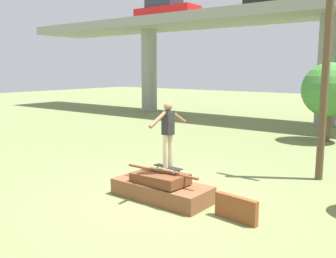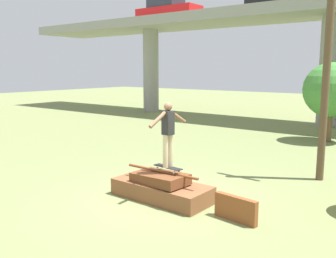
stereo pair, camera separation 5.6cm
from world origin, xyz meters
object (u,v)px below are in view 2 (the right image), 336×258
at_px(skateboard, 168,167).
at_px(utility_pole, 327,63).
at_px(skater, 168,130).
at_px(tree_behind_left, 331,90).
at_px(car_on_overpass_far_right, 168,10).

distance_m(skateboard, utility_pole, 5.06).
xyz_separation_m(skateboard, skater, (-0.00, 0.00, 0.87)).
bearing_deg(tree_behind_left, utility_pole, -77.52).
bearing_deg(car_on_overpass_far_right, skater, -52.47).
xyz_separation_m(skater, car_on_overpass_far_right, (-10.60, 13.80, 5.27)).
height_order(car_on_overpass_far_right, tree_behind_left, car_on_overpass_far_right).
height_order(car_on_overpass_far_right, utility_pole, car_on_overpass_far_right).
bearing_deg(car_on_overpass_far_right, skateboard, -52.47).
bearing_deg(car_on_overpass_far_right, utility_pole, -37.71).
distance_m(car_on_overpass_far_right, tree_behind_left, 13.28).
distance_m(skater, utility_pole, 4.71).
height_order(skater, car_on_overpass_far_right, car_on_overpass_far_right).
bearing_deg(tree_behind_left, skater, -96.38).
bearing_deg(skateboard, utility_pole, 57.95).
bearing_deg(utility_pole, skater, -122.05).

